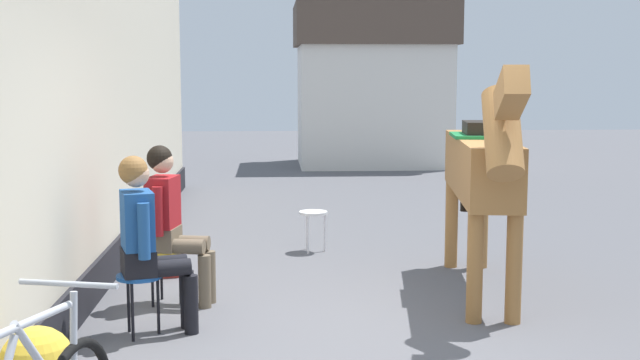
{
  "coord_description": "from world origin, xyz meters",
  "views": [
    {
      "loc": [
        -0.84,
        -6.12,
        1.99
      ],
      "look_at": [
        -0.4,
        1.2,
        1.05
      ],
      "focal_mm": 46.27,
      "sensor_mm": 36.0,
      "label": 1
    }
  ],
  "objects": [
    {
      "name": "spare_stool_white",
      "position": [
        -0.37,
        3.02,
        0.4
      ],
      "size": [
        0.32,
        0.32,
        0.46
      ],
      "color": "white",
      "rests_on": "ground_plane"
    },
    {
      "name": "saddled_horse_center",
      "position": [
        1.04,
        1.08,
        1.16
      ],
      "size": [
        0.7,
        2.99,
        2.06
      ],
      "color": "#9E6B38",
      "rests_on": "ground_plane"
    },
    {
      "name": "ground_plane",
      "position": [
        0.0,
        3.0,
        0.0
      ],
      "size": [
        40.0,
        40.0,
        0.0
      ],
      "primitive_type": "plane",
      "color": "#56565B"
    },
    {
      "name": "distant_cottage",
      "position": [
        1.4,
        11.95,
        1.8
      ],
      "size": [
        3.4,
        2.6,
        3.5
      ],
      "color": "silver",
      "rests_on": "ground_plane"
    },
    {
      "name": "seated_visitor_near",
      "position": [
        -1.79,
        0.09,
        0.78
      ],
      "size": [
        0.61,
        0.48,
        1.39
      ],
      "color": "#194C99",
      "rests_on": "ground_plane"
    },
    {
      "name": "seated_visitor_far",
      "position": [
        -1.71,
        0.96,
        0.78
      ],
      "size": [
        0.61,
        0.48,
        1.39
      ],
      "color": "gold",
      "rests_on": "ground_plane"
    },
    {
      "name": "pub_facade_wall",
      "position": [
        -2.55,
        1.5,
        1.54
      ],
      "size": [
        0.34,
        14.0,
        3.4
      ],
      "color": "beige",
      "rests_on": "ground_plane"
    },
    {
      "name": "satchel_bag",
      "position": [
        -1.87,
        1.92,
        0.1
      ],
      "size": [
        0.3,
        0.17,
        0.2
      ],
      "primitive_type": "cube",
      "rotation": [
        0.0,
        0.0,
        0.2
      ],
      "color": "maroon",
      "rests_on": "ground_plane"
    }
  ]
}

